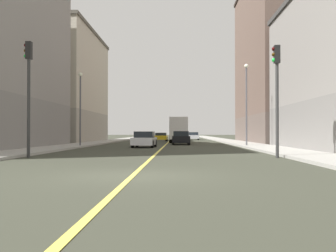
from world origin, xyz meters
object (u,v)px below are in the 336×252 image
Objects in this scene: car_black at (181,138)px; box_truck at (179,130)px; building_left_mid at (293,60)px; street_lamp_left_near at (246,96)px; car_white at (144,140)px; car_yellow at (161,137)px; traffic_light_right_near at (28,82)px; traffic_light_left_near at (277,85)px; car_silver at (193,136)px; street_lamp_right_near at (80,100)px; building_right_midblock at (53,87)px.

box_truck is (-0.25, 8.01, 0.95)m from car_black.
street_lamp_left_near is (-8.19, -15.16, -5.78)m from building_left_mid.
car_white is 16.50m from box_truck.
car_white reaches higher than car_yellow.
car_white is 25.52m from car_yellow.
street_lamp_left_near is (13.62, 15.74, 0.65)m from traffic_light_right_near.
traffic_light_left_near is 1.39× the size of car_yellow.
car_white is 1.09× the size of car_yellow.
building_left_mid reaches higher than car_silver.
traffic_light_left_near reaches higher than car_white.
building_left_mid is 3.75× the size of traffic_light_right_near.
car_black is at bearing -94.76° from car_silver.
box_truck is at bearing 79.72° from car_white.
car_white is at bearing -90.77° from car_yellow.
building_left_mid reaches higher than box_truck.
street_lamp_left_near reaches higher than traffic_light_right_near.
car_white is (-7.89, 14.81, -3.03)m from traffic_light_left_near.
building_left_mid reaches higher than street_lamp_left_near.
building_left_mid is 3.93× the size of traffic_light_left_near.
traffic_light_left_near is 23.68m from car_black.
car_black is 8.07m from box_truck.
street_lamp_right_near is 1.43× the size of car_silver.
street_lamp_left_near is 1.04× the size of box_truck.
building_left_mid is 4.94× the size of car_silver.
building_right_midblock is at bearing -156.75° from car_yellow.
car_white is at bearing 118.04° from traffic_light_left_near.
traffic_light_left_near is at bearing -93.70° from street_lamp_left_near.
building_right_midblock is 26.04m from car_silver.
traffic_light_right_near is 20.83m from street_lamp_left_near.
box_truck reaches higher than car_yellow.
traffic_light_right_near is 1.32× the size of car_silver.
street_lamp_left_near is at bearing 86.30° from traffic_light_left_near.
car_black is 27.39m from car_silver.
building_left_mid is at bearing 34.25° from street_lamp_right_near.
car_black is (-5.72, 7.27, -3.80)m from street_lamp_left_near.
traffic_light_right_near is 1.29× the size of car_black.
car_yellow is at bearing -117.16° from car_silver.
car_silver reaches higher than car_yellow.
car_black is at bearing 128.20° from street_lamp_left_near.
traffic_light_right_near is at bearing -97.15° from car_yellow.
street_lamp_left_near is at bearing -68.66° from box_truck.
box_truck is (2.94, 16.21, 0.98)m from car_white.
car_silver is 1.02× the size of car_white.
car_white reaches higher than car_silver.
traffic_light_left_near reaches higher than box_truck.
car_silver is (-11.64, 19.40, -9.63)m from building_left_mid.
traffic_light_right_near is 15.87m from car_white.
traffic_light_right_near is 0.92× the size of street_lamp_right_near.
car_yellow is at bearing 89.23° from car_white.
traffic_light_right_near reaches higher than traffic_light_left_near.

